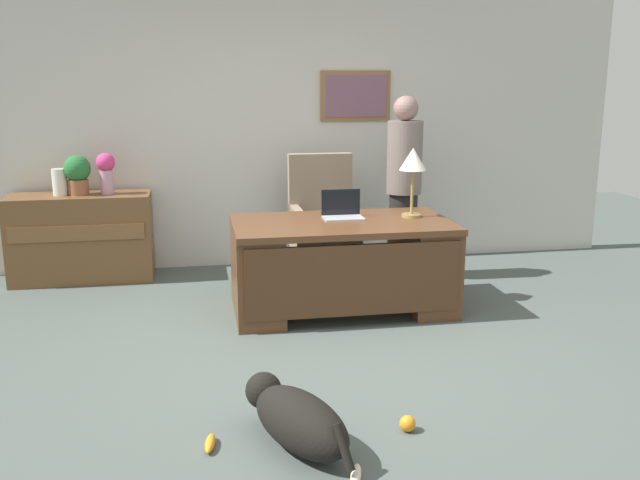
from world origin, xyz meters
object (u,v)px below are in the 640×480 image
dog_toy_ball (408,424)px  dog_toy_bone (356,475)px  desk (342,263)px  laptop (342,211)px  desk_lamp (413,163)px  dog_toy_plush (210,443)px  credenza (82,238)px  vase_empty (60,182)px  dog_lying (296,418)px  person_standing (404,186)px  vase_with_flowers (106,170)px  armchair (323,224)px  potted_plant (77,173)px

dog_toy_ball → dog_toy_bone: 0.56m
desk → laptop: 0.42m
desk_lamp → dog_toy_plush: bearing=-129.0°
credenza → vase_empty: size_ratio=5.26×
desk → dog_lying: 2.19m
laptop → desk_lamp: size_ratio=0.57×
dog_toy_ball → vase_empty: bearing=124.5°
dog_toy_plush → person_standing: bearing=56.6°
laptop → dog_toy_bone: 2.74m
person_standing → desk_lamp: bearing=-101.8°
desk → dog_lying: bearing=-108.1°
laptop → vase_with_flowers: (-1.96, 1.13, 0.23)m
dog_toy_bone → dog_toy_ball: bearing=47.3°
armchair → dog_toy_plush: bearing=-110.7°
potted_plant → credenza: bearing=-169.6°
person_standing → potted_plant: (-2.92, 0.47, 0.13)m
vase_empty → vase_with_flowers: bearing=0.0°
vase_with_flowers → desk_lamp: bearing=-25.1°
dog_toy_ball → potted_plant: bearing=122.6°
vase_with_flowers → dog_toy_bone: vase_with_flowers is taller
potted_plant → dog_toy_bone: size_ratio=1.86×
vase_empty → dog_toy_bone: vase_empty is taller
desk → vase_empty: size_ratio=7.18×
dog_lying → vase_with_flowers: size_ratio=2.14×
vase_empty → dog_toy_ball: bearing=-55.5°
person_standing → laptop: size_ratio=5.27×
dog_lying → vase_empty: 3.82m
desk_lamp → dog_toy_bone: (-1.04, -2.53, -1.14)m
laptop → vase_with_flowers: bearing=150.0°
person_standing → dog_toy_ball: size_ratio=19.19×
desk → dog_toy_ball: (-0.07, -2.02, -0.35)m
laptop → dog_toy_bone: (-0.48, -2.59, -0.76)m
desk → person_standing: 1.20m
desk → credenza: size_ratio=1.36×
armchair → vase_empty: armchair is taller
dog_lying → laptop: 2.42m
person_standing → laptop: 0.98m
person_standing → dog_toy_plush: size_ratio=9.24×
desk → laptop: laptop is taller
credenza → vase_with_flowers: size_ratio=3.38×
dog_toy_plush → dog_toy_ball: bearing=-0.6°
credenza → dog_toy_plush: bearing=-72.0°
desk_lamp → vase_with_flowers: size_ratio=1.50×
person_standing → potted_plant: 2.96m
desk_lamp → dog_toy_plush: size_ratio=3.09×
dog_toy_plush → dog_lying: bearing=-7.8°
dog_toy_bone → potted_plant: bearing=115.0°
laptop → desk_lamp: bearing=-5.5°
armchair → laptop: armchair is taller
dog_toy_plush → armchair: bearing=69.3°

